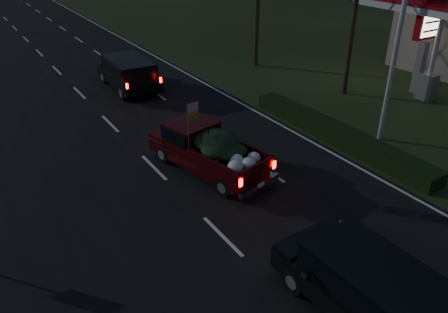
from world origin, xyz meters
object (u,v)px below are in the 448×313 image
pickup_truck (207,147)px  rear_suv (374,288)px  light_pole (403,11)px  lead_suv (128,71)px  gas_price_pylon (429,24)px

pickup_truck → rear_suv: 8.36m
rear_suv → light_pole: bearing=37.3°
lead_suv → light_pole: bearing=-59.1°
light_pole → pickup_truck: bearing=167.0°
gas_price_pylon → pickup_truck: 14.61m
light_pole → rear_suv: bearing=-141.4°
gas_price_pylon → lead_suv: size_ratio=1.10×
pickup_truck → gas_price_pylon: bearing=-7.1°
gas_price_pylon → rear_suv: (-14.72, -9.55, -2.73)m
gas_price_pylon → pickup_truck: bearing=-175.2°
light_pole → pickup_truck: (-7.79, 1.79, -4.51)m
pickup_truck → lead_suv: pickup_truck is taller
gas_price_pylon → light_pole: bearing=-155.3°
pickup_truck → rear_suv: bearing=-104.8°
light_pole → lead_suv: 14.58m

